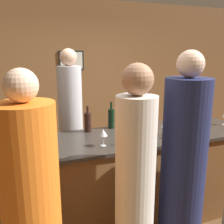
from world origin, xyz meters
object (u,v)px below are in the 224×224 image
Objects in this scene: guest_0 at (182,179)px; wine_bottle_2 at (88,122)px; bartender at (71,130)px; wine_bottle_0 at (111,118)px; wine_bottle_1 at (152,133)px; guest_2 at (135,192)px; guest_4 at (32,216)px.

wine_bottle_2 is (-0.49, 1.07, 0.25)m from guest_0.
bartender reaches higher than wine_bottle_0.
wine_bottle_1 is at bearing -53.07° from wine_bottle_2.
guest_2 is at bearing 95.96° from bartender.
wine_bottle_0 is (0.23, 1.12, 0.28)m from guest_2.
guest_4 is at bearing -131.73° from wine_bottle_0.
wine_bottle_2 is (-0.06, 1.08, 0.27)m from guest_2.
wine_bottle_1 is at bearing 117.23° from bartender.
wine_bottle_1 is (0.56, -1.09, 0.23)m from bartender.
wine_bottle_0 is (0.39, -0.44, 0.23)m from bartender.
wine_bottle_0 reaches higher than wine_bottle_2.
wine_bottle_0 is 0.68m from wine_bottle_1.
guest_0 is 1.06× the size of guest_4.
guest_4 is 1.49m from wine_bottle_0.
guest_0 reaches higher than wine_bottle_0.
wine_bottle_0 is at bearing 104.65° from wine_bottle_1.
wine_bottle_2 is at bearing 126.93° from wine_bottle_1.
guest_0 is 1.16m from wine_bottle_0.
wine_bottle_1 is (-0.03, 0.46, 0.26)m from guest_0.
guest_2 reaches higher than wine_bottle_1.
bartender reaches higher than guest_2.
guest_0 is 1.05× the size of guest_2.
guest_2 is 0.67m from wine_bottle_1.
guest_2 is 1.01× the size of guest_4.
wine_bottle_0 is at bearing 131.82° from bartender.
bartender reaches higher than wine_bottle_2.
guest_4 is (-0.58, -1.52, -0.08)m from bartender.
wine_bottle_0 is 0.98× the size of wine_bottle_1.
guest_4 is 5.84× the size of wine_bottle_0.
guest_0 is at bearing -79.84° from wine_bottle_0.
guest_2 is (0.16, -1.55, -0.05)m from bartender.
bartender is at bearing 101.68° from wine_bottle_2.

